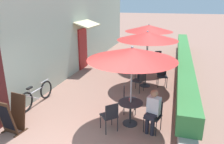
# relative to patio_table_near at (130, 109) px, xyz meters

# --- Properties ---
(cafe_facade_wall) EXTENTS (0.98, 14.54, 4.20)m
(cafe_facade_wall) POSITION_rel_patio_table_near_xyz_m (-3.73, 5.43, 1.60)
(cafe_facade_wall) COLOR #B2C1AD
(cafe_facade_wall) RESTS_ON ground_plane
(planter_hedge) EXTENTS (0.60, 13.54, 1.01)m
(planter_hedge) POSITION_rel_patio_table_near_xyz_m (1.56, 5.46, 0.05)
(planter_hedge) COLOR gray
(planter_hedge) RESTS_ON ground_plane
(patio_table_near) EXTENTS (0.71, 0.71, 0.70)m
(patio_table_near) POSITION_rel_patio_table_near_xyz_m (0.00, 0.00, 0.00)
(patio_table_near) COLOR #28282D
(patio_table_near) RESTS_ON ground_plane
(patio_umbrella_near) EXTENTS (2.43, 2.43, 2.34)m
(patio_umbrella_near) POSITION_rel_patio_table_near_xyz_m (-0.00, -0.00, 1.64)
(patio_umbrella_near) COLOR #B7B7BC
(patio_umbrella_near) RESTS_ON ground_plane
(cafe_chair_near_left) EXTENTS (0.48, 0.48, 0.87)m
(cafe_chair_near_left) POSITION_rel_patio_table_near_xyz_m (-0.24, 0.66, 0.03)
(cafe_chair_near_left) COLOR #232328
(cafe_chair_near_left) RESTS_ON ground_plane
(cafe_chair_near_right) EXTENTS (0.57, 0.57, 0.87)m
(cafe_chair_near_right) POSITION_rel_patio_table_near_xyz_m (-0.45, -0.54, 0.03)
(cafe_chair_near_right) COLOR #232328
(cafe_chair_near_right) RESTS_ON ground_plane
(cafe_chair_near_back) EXTENTS (0.50, 0.50, 0.87)m
(cafe_chair_near_back) POSITION_rel_patio_table_near_xyz_m (0.69, -0.13, 0.03)
(cafe_chair_near_back) COLOR #232328
(cafe_chair_near_back) RESTS_ON ground_plane
(seated_patron_near_back) EXTENTS (0.42, 0.47, 1.25)m
(seated_patron_near_back) POSITION_rel_patio_table_near_xyz_m (0.66, -0.23, 0.20)
(seated_patron_near_back) COLOR #23232D
(seated_patron_near_back) RESTS_ON ground_plane
(coffee_cup_near) EXTENTS (0.07, 0.07, 0.09)m
(coffee_cup_near) POSITION_rel_patio_table_near_xyz_m (-0.03, 0.07, 0.26)
(coffee_cup_near) COLOR #B73D3D
(coffee_cup_near) RESTS_ON patio_table_near
(patio_table_mid) EXTENTS (0.71, 0.71, 0.70)m
(patio_table_mid) POSITION_rel_patio_table_near_xyz_m (-0.00, 3.13, 0.00)
(patio_table_mid) COLOR #28282D
(patio_table_mid) RESTS_ON ground_plane
(patio_umbrella_mid) EXTENTS (2.43, 2.43, 2.34)m
(patio_umbrella_mid) POSITION_rel_patio_table_near_xyz_m (-0.00, 3.13, 1.64)
(patio_umbrella_mid) COLOR #B7B7BC
(patio_umbrella_mid) RESTS_ON ground_plane
(cafe_chair_mid_left) EXTENTS (0.50, 0.50, 0.87)m
(cafe_chair_mid_left) POSITION_rel_patio_table_near_xyz_m (-0.14, 2.44, 0.03)
(cafe_chair_mid_left) COLOR #232328
(cafe_chair_mid_left) RESTS_ON ground_plane
(cafe_chair_mid_right) EXTENTS (0.48, 0.48, 0.87)m
(cafe_chair_mid_right) POSITION_rel_patio_table_near_xyz_m (0.66, 3.35, 0.03)
(cafe_chair_mid_right) COLOR #232328
(cafe_chair_mid_right) RESTS_ON ground_plane
(cafe_chair_mid_back) EXTENTS (0.57, 0.57, 0.87)m
(cafe_chair_mid_back) POSITION_rel_patio_table_near_xyz_m (-0.53, 3.60, 0.03)
(cafe_chair_mid_back) COLOR #232328
(cafe_chair_mid_back) RESTS_ON ground_plane
(seated_patron_mid_back) EXTENTS (0.51, 0.51, 1.25)m
(seated_patron_mid_back) POSITION_rel_patio_table_near_xyz_m (-0.45, 3.67, 0.20)
(seated_patron_mid_back) COLOR #23232D
(seated_patron_mid_back) RESTS_ON ground_plane
(coffee_cup_mid) EXTENTS (0.07, 0.07, 0.09)m
(coffee_cup_mid) POSITION_rel_patio_table_near_xyz_m (-0.07, 3.14, 0.26)
(coffee_cup_mid) COLOR white
(coffee_cup_mid) RESTS_ON patio_table_mid
(patio_table_far) EXTENTS (0.71, 0.71, 0.70)m
(patio_table_far) POSITION_rel_patio_table_near_xyz_m (-0.27, 5.70, 0.00)
(patio_table_far) COLOR #28282D
(patio_table_far) RESTS_ON ground_plane
(patio_umbrella_far) EXTENTS (2.43, 2.43, 2.34)m
(patio_umbrella_far) POSITION_rel_patio_table_near_xyz_m (-0.27, 5.70, 1.64)
(patio_umbrella_far) COLOR #B7B7BC
(patio_umbrella_far) RESTS_ON ground_plane
(cafe_chair_far_left) EXTENTS (0.55, 0.55, 0.87)m
(cafe_chair_far_left) POSITION_rel_patio_table_near_xyz_m (0.29, 6.12, 0.03)
(cafe_chair_far_left) COLOR #232328
(cafe_chair_far_left) RESTS_ON ground_plane
(cafe_chair_far_right) EXTENTS (0.55, 0.55, 0.87)m
(cafe_chair_far_right) POSITION_rel_patio_table_near_xyz_m (-0.92, 5.98, 0.03)
(cafe_chair_far_right) COLOR #232328
(cafe_chair_far_right) RESTS_ON ground_plane
(cafe_chair_far_back) EXTENTS (0.40, 0.40, 0.87)m
(cafe_chair_far_back) POSITION_rel_patio_table_near_xyz_m (-0.19, 5.00, 0.03)
(cafe_chair_far_back) COLOR #232328
(cafe_chair_far_back) RESTS_ON ground_plane
(bicycle_leaning) EXTENTS (0.14, 1.78, 0.76)m
(bicycle_leaning) POSITION_rel_patio_table_near_xyz_m (-3.39, 0.32, -0.14)
(bicycle_leaning) COLOR black
(bicycle_leaning) RESTS_ON ground_plane
(menu_board) EXTENTS (0.59, 0.70, 1.02)m
(menu_board) POSITION_rel_patio_table_near_xyz_m (-3.02, -1.28, 0.01)
(menu_board) COLOR #422819
(menu_board) RESTS_ON ground_plane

